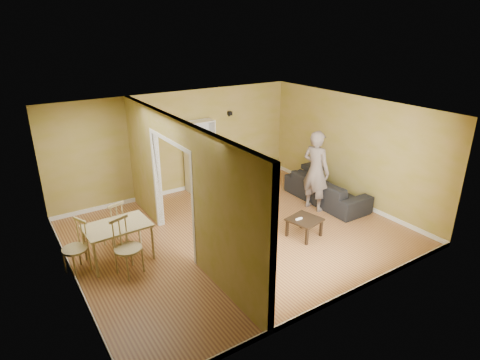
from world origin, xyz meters
The scene contains 16 objects.
room_shell centered at (0.00, 0.00, 1.30)m, with size 6.50×6.50×6.50m.
partition centered at (-1.20, 0.00, 1.30)m, with size 0.22×5.50×2.60m, color tan, non-canonical shape.
wall_speaker centered at (1.50, 2.69, 1.90)m, with size 0.10×0.10×0.10m, color black.
sofa centered at (2.70, 0.16, 0.43)m, with size 0.96×2.24×0.85m, color black.
person centered at (2.19, 0.04, 1.12)m, with size 0.64×0.81×2.24m, color slate.
bookshelf centered at (0.50, 2.60, 0.92)m, with size 0.78×0.34×1.85m.
paper_box_navy_a centered at (0.49, 2.56, 0.51)m, with size 0.46×0.30×0.23m, color navy.
paper_box_teal centered at (0.48, 2.56, 0.86)m, with size 0.42×0.28×0.22m, color #207463.
paper_box_navy_b centered at (0.48, 2.56, 1.22)m, with size 0.42×0.28×0.22m, color navy.
paper_box_navy_c centered at (0.47, 2.56, 1.44)m, with size 0.42×0.28×0.22m, color navy.
coffee_table centered at (1.10, -0.85, 0.34)m, with size 0.60×0.60×0.40m.
game_controller centered at (0.98, -0.81, 0.41)m, with size 0.15×0.04×0.03m, color white.
dining_table centered at (-2.37, 0.37, 0.64)m, with size 1.15×0.76×0.72m.
chair_left centered at (-3.13, 0.38, 0.49)m, with size 0.45×0.45×0.98m, color #D4B577, non-canonical shape.
chair_near centered at (-2.36, -0.17, 0.52)m, with size 0.48×0.48×1.04m, color tan, non-canonical shape.
chair_far centered at (-2.29, 0.93, 0.48)m, with size 0.44×0.44×0.96m, color tan, non-canonical shape.
Camera 1 is at (-4.02, -6.28, 4.15)m, focal length 30.00 mm.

